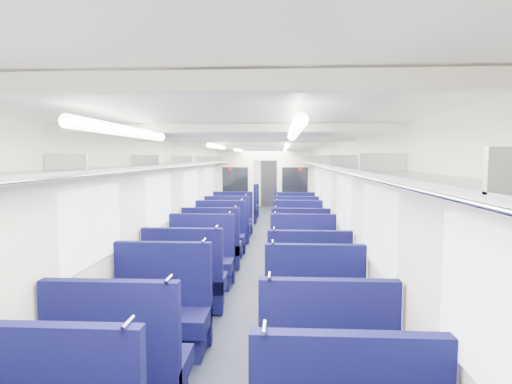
{
  "coord_description": "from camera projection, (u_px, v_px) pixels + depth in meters",
  "views": [
    {
      "loc": [
        0.46,
        -9.27,
        2.09
      ],
      "look_at": [
        -0.2,
        2.2,
        1.16
      ],
      "focal_mm": 30.09,
      "sensor_mm": 36.0,
      "label": 1
    }
  ],
  "objects": [
    {
      "name": "floor",
      "position": [
        259.0,
        252.0,
        9.42
      ],
      "size": [
        2.8,
        18.0,
        0.01
      ],
      "primitive_type": "cube",
      "color": "black",
      "rests_on": "ground"
    },
    {
      "name": "ceiling",
      "position": [
        260.0,
        145.0,
        9.23
      ],
      "size": [
        2.8,
        18.0,
        0.01
      ],
      "primitive_type": "cube",
      "color": "white",
      "rests_on": "wall_left"
    },
    {
      "name": "wall_left",
      "position": [
        196.0,
        199.0,
        9.41
      ],
      "size": [
        0.02,
        18.0,
        2.35
      ],
      "primitive_type": "cube",
      "color": "silver",
      "rests_on": "floor"
    },
    {
      "name": "dado_left",
      "position": [
        197.0,
        236.0,
        9.48
      ],
      "size": [
        0.03,
        17.9,
        0.7
      ],
      "primitive_type": "cube",
      "color": "#111139",
      "rests_on": "floor"
    },
    {
      "name": "wall_right",
      "position": [
        324.0,
        200.0,
        9.25
      ],
      "size": [
        0.02,
        18.0,
        2.35
      ],
      "primitive_type": "cube",
      "color": "silver",
      "rests_on": "floor"
    },
    {
      "name": "dado_right",
      "position": [
        323.0,
        237.0,
        9.32
      ],
      "size": [
        0.03,
        17.9,
        0.7
      ],
      "primitive_type": "cube",
      "color": "#111139",
      "rests_on": "floor"
    },
    {
      "name": "wall_far",
      "position": [
        270.0,
        179.0,
        18.29
      ],
      "size": [
        2.8,
        0.02,
        2.35
      ],
      "primitive_type": "cube",
      "color": "silver",
      "rests_on": "floor"
    },
    {
      "name": "luggage_rack_left",
      "position": [
        204.0,
        163.0,
        9.33
      ],
      "size": [
        0.36,
        17.4,
        0.18
      ],
      "color": "#B2B5BA",
      "rests_on": "wall_left"
    },
    {
      "name": "luggage_rack_right",
      "position": [
        316.0,
        163.0,
        9.2
      ],
      "size": [
        0.36,
        17.4,
        0.18
      ],
      "color": "#B2B5BA",
      "rests_on": "wall_right"
    },
    {
      "name": "windows",
      "position": [
        258.0,
        190.0,
        8.85
      ],
      "size": [
        2.78,
        15.6,
        0.75
      ],
      "color": "white",
      "rests_on": "wall_left"
    },
    {
      "name": "ceiling_fittings",
      "position": [
        259.0,
        148.0,
        8.98
      ],
      "size": [
        2.7,
        16.06,
        0.11
      ],
      "color": "white",
      "rests_on": "ceiling"
    },
    {
      "name": "end_door",
      "position": [
        270.0,
        183.0,
        18.24
      ],
      "size": [
        0.75,
        0.06,
        2.0
      ],
      "primitive_type": "cube",
      "color": "black",
      "rests_on": "floor"
    },
    {
      "name": "bulkhead",
      "position": [
        265.0,
        186.0,
        12.62
      ],
      "size": [
        2.8,
        0.1,
        2.35
      ],
      "color": "white",
      "rests_on": "floor"
    },
    {
      "name": "seat_4",
      "position": [
        119.0,
        372.0,
        3.44
      ],
      "size": [
        1.07,
        0.59,
        1.2
      ],
      "color": "#0E0F44",
      "rests_on": "floor"
    },
    {
      "name": "seat_5",
      "position": [
        326.0,
        370.0,
        3.47
      ],
      "size": [
        1.07,
        0.59,
        1.2
      ],
      "color": "#0E0F44",
      "rests_on": "floor"
    },
    {
      "name": "seat_6",
      "position": [
        160.0,
        317.0,
        4.62
      ],
      "size": [
        1.07,
        0.59,
        1.2
      ],
      "color": "#0E0F44",
      "rests_on": "floor"
    },
    {
      "name": "seat_7",
      "position": [
        315.0,
        322.0,
        4.49
      ],
      "size": [
        1.07,
        0.59,
        1.2
      ],
      "color": "#0E0F44",
      "rests_on": "floor"
    },
    {
      "name": "seat_8",
      "position": [
        185.0,
        284.0,
        5.83
      ],
      "size": [
        1.07,
        0.59,
        1.2
      ],
      "color": "#0E0F44",
      "rests_on": "floor"
    },
    {
      "name": "seat_9",
      "position": [
        308.0,
        288.0,
        5.64
      ],
      "size": [
        1.07,
        0.59,
        1.2
      ],
      "color": "#0E0F44",
      "rests_on": "floor"
    },
    {
      "name": "seat_10",
      "position": [
        201.0,
        264.0,
        6.94
      ],
      "size": [
        1.07,
        0.59,
        1.2
      ],
      "color": "#0E0F44",
      "rests_on": "floor"
    },
    {
      "name": "seat_11",
      "position": [
        303.0,
        264.0,
        6.92
      ],
      "size": [
        1.07,
        0.59,
        1.2
      ],
      "color": "#0E0F44",
      "rests_on": "floor"
    },
    {
      "name": "seat_12",
      "position": [
        212.0,
        249.0,
        8.1
      ],
      "size": [
        1.07,
        0.59,
        1.2
      ],
      "color": "#0E0F44",
      "rests_on": "floor"
    },
    {
      "name": "seat_13",
      "position": [
        300.0,
        249.0,
        8.01
      ],
      "size": [
        1.07,
        0.59,
        1.2
      ],
      "color": "#0E0F44",
      "rests_on": "floor"
    },
    {
      "name": "seat_14",
      "position": [
        220.0,
        238.0,
        9.12
      ],
      "size": [
        1.07,
        0.59,
        1.2
      ],
      "color": "#0E0F44",
      "rests_on": "floor"
    },
    {
      "name": "seat_15",
      "position": [
        298.0,
        238.0,
        9.17
      ],
      "size": [
        1.07,
        0.59,
        1.2
      ],
      "color": "#0E0F44",
      "rests_on": "floor"
    },
    {
      "name": "seat_16",
      "position": [
        228.0,
        228.0,
        10.47
      ],
      "size": [
        1.07,
        0.59,
        1.2
      ],
      "color": "#0E0F44",
      "rests_on": "floor"
    },
    {
      "name": "seat_17",
      "position": [
        296.0,
        228.0,
        10.38
      ],
      "size": [
        1.07,
        0.59,
        1.2
      ],
      "color": "#0E0F44",
      "rests_on": "floor"
    },
    {
      "name": "seat_18",
      "position": [
        232.0,
        222.0,
        11.48
      ],
      "size": [
        1.07,
        0.59,
        1.2
      ],
      "color": "#0E0F44",
      "rests_on": "floor"
    },
    {
      "name": "seat_19",
      "position": [
        295.0,
        223.0,
        11.3
      ],
      "size": [
        1.07,
        0.59,
        1.2
      ],
      "color": "#0E0F44",
      "rests_on": "floor"
    },
    {
      "name": "seat_20",
      "position": [
        240.0,
        212.0,
        13.58
      ],
      "size": [
        1.07,
        0.59,
        1.2
      ],
      "color": "#0E0F44",
      "rests_on": "floor"
    },
    {
      "name": "seat_21",
      "position": [
        292.0,
        212.0,
        13.39
      ],
      "size": [
        1.07,
        0.59,
        1.2
      ],
      "color": "#0E0F44",
      "rests_on": "floor"
    },
    {
      "name": "seat_22",
      "position": [
        243.0,
        207.0,
        14.79
      ],
      "size": [
        1.07,
        0.59,
        1.2
      ],
      "color": "#0E0F44",
      "rests_on": "floor"
    },
    {
      "name": "seat_23",
      "position": [
        291.0,
        208.0,
        14.55
      ],
      "size": [
        1.07,
        0.59,
        1.2
      ],
      "color": "#0E0F44",
      "rests_on": "floor"
    }
  ]
}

